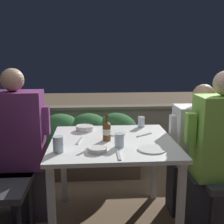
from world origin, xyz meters
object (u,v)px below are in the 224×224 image
(chair_right_far, at_px, (219,151))
(beer_bottle, at_px, (107,131))
(person_purple_stripe, at_px, (21,146))
(person_green_blouse, at_px, (216,154))
(person_white_polo, at_px, (196,150))

(chair_right_far, height_order, beer_bottle, chair_right_far)
(person_purple_stripe, height_order, person_green_blouse, person_purple_stripe)
(person_purple_stripe, relative_size, chair_right_far, 1.36)
(person_green_blouse, height_order, beer_bottle, person_green_blouse)
(person_purple_stripe, height_order, chair_right_far, person_purple_stripe)
(person_green_blouse, distance_m, beer_bottle, 0.88)
(person_white_polo, bearing_deg, chair_right_far, 0.00)
(chair_right_far, xyz_separation_m, beer_bottle, (-1.02, -0.16, 0.26))
(person_green_blouse, xyz_separation_m, person_white_polo, (-0.04, 0.31, -0.08))
(person_purple_stripe, height_order, person_white_polo, person_purple_stripe)
(person_white_polo, xyz_separation_m, beer_bottle, (-0.81, -0.16, 0.25))
(person_purple_stripe, xyz_separation_m, beer_bottle, (0.73, -0.18, 0.17))
(person_green_blouse, bearing_deg, person_white_polo, 97.70)
(beer_bottle, bearing_deg, person_green_blouse, -9.43)
(person_purple_stripe, distance_m, person_green_blouse, 1.62)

